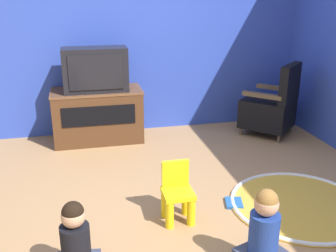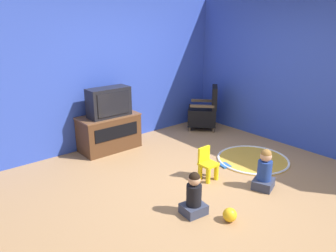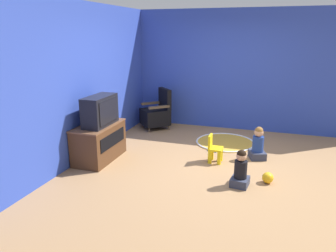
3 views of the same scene
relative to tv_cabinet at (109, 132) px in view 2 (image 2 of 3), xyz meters
name	(u,v)px [view 2 (image 2 of 3)]	position (x,y,z in m)	size (l,w,h in m)	color
ground_plane	(203,179)	(0.45, -1.92, -0.33)	(30.00, 30.00, 0.00)	#9E754C
wall_back	(102,73)	(0.11, 0.34, 1.00)	(5.33, 0.12, 2.67)	#2D47B2
wall_right	(314,76)	(2.72, -2.26, 1.00)	(0.12, 5.32, 2.67)	#2D47B2
tv_cabinet	(109,132)	(0.00, 0.00, 0.00)	(1.06, 0.54, 0.63)	#4C2D19
television	(109,102)	(0.00, -0.06, 0.56)	(0.73, 0.33, 0.50)	black
black_armchair	(204,113)	(2.13, -0.28, 0.03)	(0.79, 0.79, 0.92)	brown
yellow_kid_chair	(207,166)	(0.51, -1.94, -0.12)	(0.24, 0.23, 0.48)	yellow
play_mat	(253,159)	(1.59, -1.96, -0.32)	(1.20, 1.20, 0.04)	gold
child_watching_left	(264,172)	(0.91, -2.63, -0.08)	(0.37, 0.34, 0.58)	#33384C
child_watching_center	(194,196)	(-0.28, -2.46, -0.09)	(0.31, 0.28, 0.55)	#33384C
toy_ball	(230,215)	(-0.07, -2.84, -0.24)	(0.17, 0.17, 0.17)	yellow
book	(225,165)	(1.04, -1.82, -0.32)	(0.18, 0.21, 0.02)	#235699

